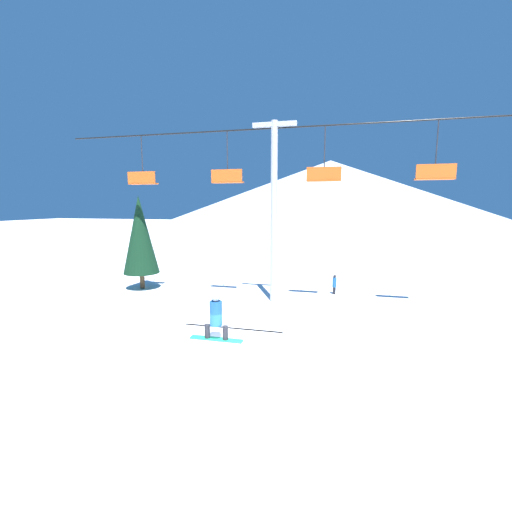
# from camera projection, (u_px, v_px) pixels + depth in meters

# --- Properties ---
(ground_plane) EXTENTS (220.00, 220.00, 0.00)m
(ground_plane) POSITION_uv_depth(u_px,v_px,m) (232.00, 411.00, 9.18)
(ground_plane) COLOR white
(mountain_ridge) EXTENTS (84.61, 84.61, 15.52)m
(mountain_ridge) POSITION_uv_depth(u_px,v_px,m) (330.00, 195.00, 79.23)
(mountain_ridge) COLOR silver
(mountain_ridge) RESTS_ON ground_plane
(snow_ramp) EXTENTS (3.11, 4.60, 1.73)m
(snow_ramp) POSITION_uv_depth(u_px,v_px,m) (205.00, 393.00, 8.47)
(snow_ramp) COLOR white
(snow_ramp) RESTS_ON ground_plane
(snowboarder) EXTENTS (1.53, 0.35, 1.36)m
(snowboarder) POSITION_uv_depth(u_px,v_px,m) (216.00, 316.00, 9.50)
(snowboarder) COLOR #1E9E6B
(snowboarder) RESTS_ON snow_ramp
(chairlift) EXTENTS (25.22, 0.44, 9.95)m
(chairlift) POSITION_uv_depth(u_px,v_px,m) (274.00, 192.00, 18.79)
(chairlift) COLOR #B2B2B7
(chairlift) RESTS_ON ground_plane
(pine_tree_near) EXTENTS (2.29, 2.29, 6.09)m
(pine_tree_near) POSITION_uv_depth(u_px,v_px,m) (140.00, 235.00, 22.16)
(pine_tree_near) COLOR #4C3823
(pine_tree_near) RESTS_ON ground_plane
(distant_skier) EXTENTS (0.24, 0.24, 1.23)m
(distant_skier) POSITION_uv_depth(u_px,v_px,m) (334.00, 284.00, 21.09)
(distant_skier) COLOR black
(distant_skier) RESTS_ON ground_plane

